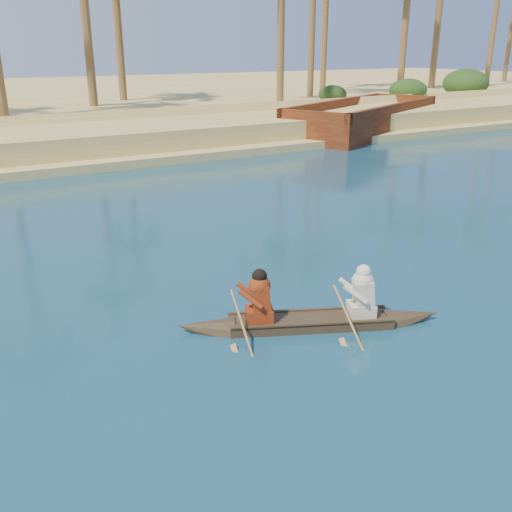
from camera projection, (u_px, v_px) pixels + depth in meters
canoe at (311, 313)px, 10.39m from camera, size 4.70×2.57×1.34m
barge_right at (364, 120)px, 33.53m from camera, size 13.17×9.09×2.09m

